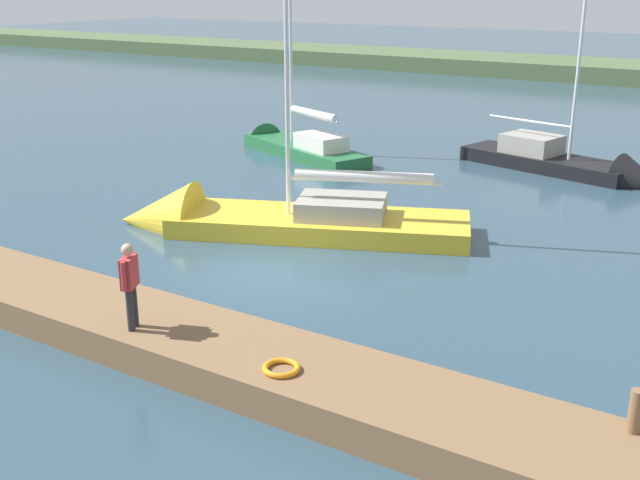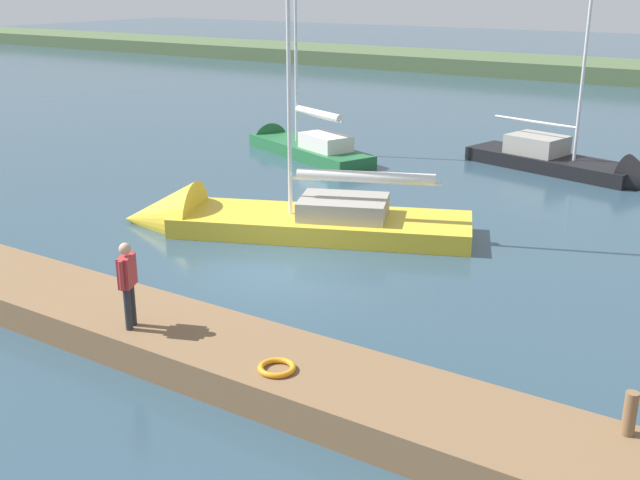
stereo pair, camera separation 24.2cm
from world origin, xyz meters
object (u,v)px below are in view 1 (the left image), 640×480
(sailboat_far_right, at_px, (575,169))
(person_on_dock, at_px, (130,280))
(sailboat_mid_channel, at_px, (256,223))
(life_ring_buoy, at_px, (281,368))
(mooring_post_far, at_px, (635,411))
(sailboat_inner_slip, at_px, (291,149))

(sailboat_far_right, bearing_deg, person_on_dock, -85.17)
(sailboat_mid_channel, xyz_separation_m, sailboat_far_right, (-6.09, -11.93, -0.01))
(life_ring_buoy, relative_size, sailboat_mid_channel, 0.05)
(life_ring_buoy, bearing_deg, mooring_post_far, -167.32)
(person_on_dock, bearing_deg, sailboat_inner_slip, 89.49)
(mooring_post_far, xyz_separation_m, sailboat_far_right, (5.62, -18.32, -0.78))
(life_ring_buoy, relative_size, person_on_dock, 0.38)
(mooring_post_far, height_order, life_ring_buoy, mooring_post_far)
(sailboat_mid_channel, distance_m, sailboat_far_right, 13.39)
(sailboat_mid_channel, relative_size, person_on_dock, 7.72)
(person_on_dock, bearing_deg, sailboat_mid_channel, 84.67)
(sailboat_inner_slip, xyz_separation_m, sailboat_far_right, (-11.25, -2.50, 0.03))
(sailboat_mid_channel, height_order, person_on_dock, sailboat_mid_channel)
(sailboat_far_right, relative_size, person_on_dock, 5.73)
(life_ring_buoy, xyz_separation_m, sailboat_inner_slip, (11.39, -17.05, -0.52))
(sailboat_inner_slip, distance_m, sailboat_far_right, 11.53)
(sailboat_far_right, height_order, person_on_dock, sailboat_far_right)
(sailboat_inner_slip, height_order, person_on_dock, sailboat_inner_slip)
(sailboat_mid_channel, relative_size, sailboat_inner_slip, 1.49)
(person_on_dock, bearing_deg, mooring_post_far, -16.88)
(sailboat_mid_channel, bearing_deg, sailboat_inner_slip, -83.88)
(mooring_post_far, bearing_deg, sailboat_inner_slip, -43.15)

